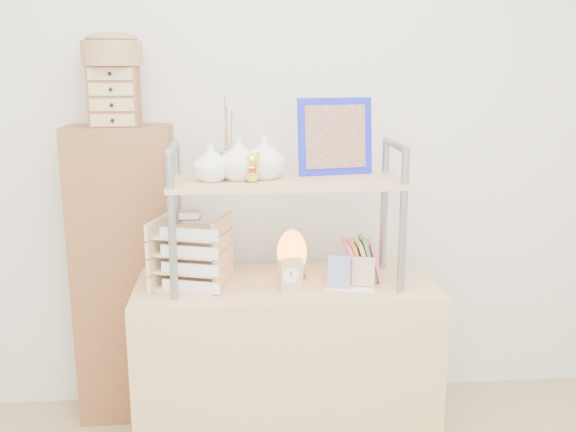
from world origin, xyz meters
name	(u,v)px	position (x,y,z in m)	size (l,w,h in m)	color
room_shell	(314,27)	(0.00, 0.39, 1.69)	(3.42, 3.41, 2.61)	silver
desk	(286,368)	(0.00, 1.20, 0.38)	(1.20, 0.50, 0.75)	tan
cabinet	(126,276)	(-0.69, 1.57, 0.68)	(0.45, 0.24, 1.35)	brown
hutch	(274,175)	(-0.05, 1.21, 1.19)	(0.90, 0.34, 0.73)	gray
letter_tray	(191,256)	(-0.37, 1.20, 0.87)	(0.31, 0.30, 0.30)	#DDB285
salt_lamp	(292,253)	(0.03, 1.26, 0.85)	(0.13, 0.13, 0.20)	brown
desk_clock	(290,275)	(0.01, 1.09, 0.81)	(0.10, 0.06, 0.13)	tan
postcard_stand	(351,280)	(0.24, 1.10, 0.79)	(0.19, 0.10, 0.13)	white
drawer_chest	(115,96)	(-0.69, 1.55, 1.48)	(0.20, 0.16, 0.25)	brown
woven_basket	(112,53)	(-0.69, 1.55, 1.65)	(0.25, 0.25, 0.10)	olive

